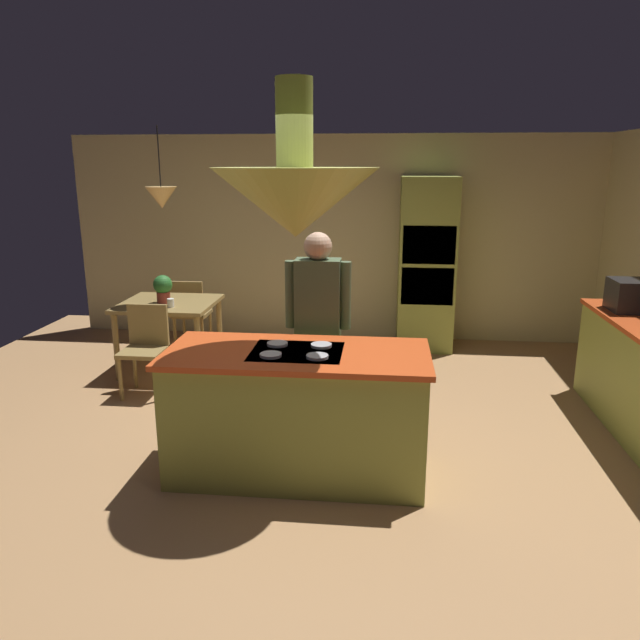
% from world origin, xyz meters
% --- Properties ---
extents(ground, '(8.16, 8.16, 0.00)m').
position_xyz_m(ground, '(0.00, 0.00, 0.00)').
color(ground, '#AD7F51').
extents(wall_back, '(6.80, 0.10, 2.55)m').
position_xyz_m(wall_back, '(0.00, 3.45, 1.27)').
color(wall_back, beige).
rests_on(wall_back, ground).
extents(kitchen_island, '(1.86, 0.85, 0.95)m').
position_xyz_m(kitchen_island, '(0.00, -0.20, 0.47)').
color(kitchen_island, '#939E42').
rests_on(kitchen_island, ground).
extents(oven_tower, '(0.66, 0.62, 2.06)m').
position_xyz_m(oven_tower, '(1.10, 3.04, 1.03)').
color(oven_tower, '#939E42').
rests_on(oven_tower, ground).
extents(dining_table, '(0.99, 0.93, 0.76)m').
position_xyz_m(dining_table, '(-1.70, 1.90, 0.66)').
color(dining_table, olive).
rests_on(dining_table, ground).
extents(person_at_island, '(0.53, 0.22, 1.68)m').
position_xyz_m(person_at_island, '(0.07, 0.49, 0.97)').
color(person_at_island, tan).
rests_on(person_at_island, ground).
extents(range_hood, '(1.10, 1.10, 1.00)m').
position_xyz_m(range_hood, '(0.00, -0.20, 1.98)').
color(range_hood, '#939E42').
extents(pendant_light_over_table, '(0.32, 0.32, 0.82)m').
position_xyz_m(pendant_light_over_table, '(-1.70, 1.90, 1.86)').
color(pendant_light_over_table, '#E0B266').
extents(chair_facing_island, '(0.40, 0.40, 0.87)m').
position_xyz_m(chair_facing_island, '(-1.70, 1.21, 0.50)').
color(chair_facing_island, olive).
rests_on(chair_facing_island, ground).
extents(chair_by_back_wall, '(0.40, 0.40, 0.87)m').
position_xyz_m(chair_by_back_wall, '(-1.70, 2.59, 0.50)').
color(chair_by_back_wall, olive).
rests_on(chair_by_back_wall, ground).
extents(potted_plant_on_table, '(0.20, 0.20, 0.30)m').
position_xyz_m(potted_plant_on_table, '(-1.73, 1.85, 0.93)').
color(potted_plant_on_table, '#99382D').
rests_on(potted_plant_on_table, dining_table).
extents(cup_on_table, '(0.07, 0.07, 0.09)m').
position_xyz_m(cup_on_table, '(-1.59, 1.67, 0.81)').
color(cup_on_table, white).
rests_on(cup_on_table, dining_table).
extents(microwave_on_counter, '(0.46, 0.36, 0.28)m').
position_xyz_m(microwave_on_counter, '(2.84, 1.30, 1.07)').
color(microwave_on_counter, '#232326').
rests_on(microwave_on_counter, counter_run_right).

